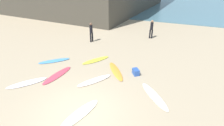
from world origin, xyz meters
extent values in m
plane|color=tan|center=(0.00, 0.00, 0.00)|extent=(120.00, 120.00, 0.00)
cube|color=slate|center=(0.00, 38.67, 0.04)|extent=(120.00, 40.00, 0.08)
ellipsoid|color=#F69C34|center=(0.16, 3.96, 0.04)|extent=(1.91, 2.25, 0.09)
ellipsoid|color=#E14459|center=(-2.95, 2.10, 0.03)|extent=(0.68, 2.37, 0.07)
ellipsoid|color=white|center=(-0.56, 2.46, 0.04)|extent=(1.60, 2.12, 0.09)
ellipsoid|color=#4894D7|center=(-4.45, 3.58, 0.04)|extent=(1.86, 1.87, 0.08)
ellipsoid|color=#EEEDC8|center=(0.12, -0.09, 0.03)|extent=(1.07, 2.28, 0.06)
ellipsoid|color=white|center=(-3.96, 0.73, 0.04)|extent=(1.73, 2.04, 0.07)
ellipsoid|color=silver|center=(2.89, 2.41, 0.03)|extent=(1.93, 2.13, 0.06)
ellipsoid|color=yellow|center=(-1.76, 4.86, 0.04)|extent=(1.56, 2.13, 0.08)
cylinder|color=black|center=(0.96, 11.47, 0.43)|extent=(0.14, 0.14, 0.86)
cylinder|color=black|center=(0.77, 11.41, 0.43)|extent=(0.14, 0.14, 0.86)
cylinder|color=black|center=(0.87, 11.44, 1.21)|extent=(0.35, 0.35, 0.71)
sphere|color=#9E7051|center=(0.87, 11.44, 1.68)|extent=(0.23, 0.23, 0.23)
cylinder|color=black|center=(-3.96, 8.34, 0.42)|extent=(0.14, 0.14, 0.85)
cylinder|color=black|center=(-4.05, 8.16, 0.42)|extent=(0.14, 0.14, 0.85)
cylinder|color=black|center=(-4.01, 8.25, 1.20)|extent=(0.38, 0.38, 0.70)
sphere|color=brown|center=(-4.01, 8.25, 1.66)|extent=(0.23, 0.23, 0.23)
cylinder|color=black|center=(-5.42, 12.74, 0.42)|extent=(0.14, 0.14, 0.83)
cylinder|color=black|center=(-5.26, 12.86, 0.42)|extent=(0.14, 0.14, 0.83)
cylinder|color=black|center=(-5.34, 12.80, 1.18)|extent=(0.39, 0.39, 0.69)
sphere|color=tan|center=(-5.34, 12.80, 1.63)|extent=(0.22, 0.22, 0.22)
cube|color=#2D56B2|center=(1.43, 4.11, 0.19)|extent=(0.55, 0.58, 0.37)
camera|label=1|loc=(3.55, -4.57, 5.34)|focal=26.53mm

